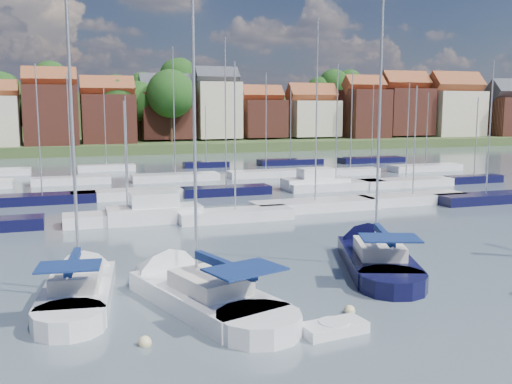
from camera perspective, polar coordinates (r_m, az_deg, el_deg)
name	(u,v)px	position (r m, az deg, el deg)	size (l,w,h in m)	color
ground	(175,185)	(63.97, -8.13, 0.68)	(260.00, 260.00, 0.00)	#45525E
sailboat_left	(81,285)	(27.94, -17.05, -8.91)	(4.25, 11.06, 14.68)	silver
sailboat_centre	(185,288)	(26.56, -7.14, -9.53)	(7.01, 13.01, 17.05)	silver
sailboat_navy	(372,254)	(32.89, 11.48, -6.11)	(7.23, 12.63, 16.95)	black
tender	(334,328)	(22.46, 7.77, -13.32)	(2.66, 1.47, 0.55)	silver
buoy_b	(145,345)	(21.71, -11.05, -14.80)	(0.50, 0.50, 0.50)	beige
buoy_c	(277,323)	(23.37, 2.13, -12.93)	(0.49, 0.49, 0.49)	#D85914
buoy_d	(350,313)	(24.69, 9.33, -11.85)	(0.47, 0.47, 0.47)	beige
buoy_e	(380,249)	(35.66, 12.34, -5.58)	(0.52, 0.52, 0.52)	#D85914
marina_field	(202,186)	(59.59, -5.47, 0.58)	(79.62, 41.41, 15.93)	silver
far_shore_town	(117,123)	(155.66, -13.73, 6.73)	(212.46, 90.00, 22.27)	#415028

